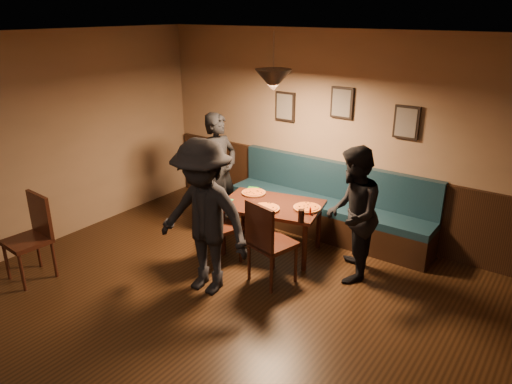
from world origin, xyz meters
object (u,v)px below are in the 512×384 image
dining_table (271,228)px  chair_near_right (273,242)px  tabasco_bottle (310,211)px  cafe_chair_far (26,239)px  diner_right (352,214)px  booth_bench (327,202)px  chair_near_left (220,225)px  diner_front (204,218)px  diner_left (219,173)px  soda_glass (301,216)px

dining_table → chair_near_right: 0.77m
tabasco_bottle → cafe_chair_far: 3.37m
chair_near_right → diner_right: (0.69, 0.63, 0.29)m
booth_bench → chair_near_right: bearing=-87.1°
chair_near_left → diner_front: size_ratio=0.55×
tabasco_bottle → cafe_chair_far: bearing=-138.6°
booth_bench → chair_near_left: size_ratio=3.04×
tabasco_bottle → dining_table: bearing=177.9°
dining_table → diner_front: 1.33m
diner_left → diner_right: diner_left is taller
soda_glass → chair_near_left: bearing=-161.3°
booth_bench → tabasco_bottle: booth_bench is taller
chair_near_left → chair_near_right: size_ratio=0.96×
booth_bench → soda_glass: booth_bench is taller
booth_bench → cafe_chair_far: cafe_chair_far is taller
diner_front → cafe_chair_far: (-1.85, -1.04, -0.38)m
booth_bench → diner_front: (-0.45, -2.08, 0.39)m
dining_table → soda_glass: (0.60, -0.27, 0.42)m
booth_bench → cafe_chair_far: bearing=-126.3°
diner_left → soda_glass: (1.60, -0.42, -0.10)m
booth_bench → diner_front: bearing=-102.1°
dining_table → diner_left: size_ratio=0.74×
dining_table → chair_near_left: chair_near_left is taller
chair_near_right → cafe_chair_far: size_ratio=1.00×
dining_table → cafe_chair_far: (-1.94, -2.25, 0.17)m
chair_near_right → diner_front: (-0.52, -0.59, 0.38)m
dining_table → chair_near_left: 0.73m
booth_bench → diner_right: size_ratio=1.86×
diner_left → diner_right: (2.12, -0.14, -0.05)m
chair_near_left → diner_right: diner_right is taller
dining_table → diner_left: diner_left is taller
booth_bench → diner_right: 1.19m
dining_table → soda_glass: size_ratio=8.03×
diner_left → dining_table: bearing=-93.4°
soda_glass → tabasco_bottle: (-0.02, 0.25, -0.02)m
booth_bench → tabasco_bottle: (0.23, -0.90, 0.23)m
diner_right → booth_bench: bearing=-159.6°
chair_near_right → soda_glass: 0.46m
chair_near_right → diner_left: diner_left is taller
booth_bench → diner_front: diner_front is taller
chair_near_right → cafe_chair_far: (-2.37, -1.63, -0.00)m
dining_table → chair_near_left: bearing=-136.0°
dining_table → diner_front: size_ratio=0.71×
tabasco_bottle → booth_bench: bearing=104.1°
diner_left → diner_front: bearing=-140.9°
booth_bench → chair_near_left: bearing=-116.4°
chair_near_right → soda_glass: size_ratio=6.52×
booth_bench → soda_glass: bearing=-78.0°
booth_bench → diner_left: diner_left is taller
chair_near_left → soda_glass: size_ratio=6.27×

